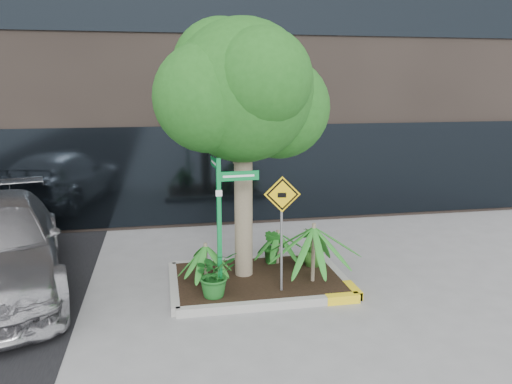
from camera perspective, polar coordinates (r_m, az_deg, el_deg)
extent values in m
plane|color=gray|center=(9.45, -0.62, -11.27)|extent=(80.00, 80.00, 0.00)
cube|color=#9E9E99|center=(10.73, -0.90, -7.87)|extent=(3.20, 0.15, 0.15)
cube|color=#9E9E99|center=(8.74, 1.66, -12.78)|extent=(3.20, 0.15, 0.15)
cube|color=#9E9E99|center=(9.57, -9.37, -10.63)|extent=(0.15, 2.20, 0.15)
cube|color=#9E9E99|center=(10.13, 9.27, -9.30)|extent=(0.15, 2.20, 0.15)
cube|color=yellow|center=(9.09, 9.87, -11.94)|extent=(0.60, 0.17, 0.15)
cube|color=black|center=(9.71, 0.24, -9.83)|extent=(3.05, 2.05, 0.06)
cylinder|color=gray|center=(9.40, -1.45, -1.04)|extent=(0.34, 0.34, 3.22)
cylinder|color=gray|center=(9.22, -0.82, 6.14)|extent=(0.61, 0.17, 1.04)
sphere|color=#1E5919|center=(9.14, -1.52, 11.48)|extent=(2.57, 2.57, 2.57)
sphere|color=#1E5919|center=(9.62, 2.66, 9.59)|extent=(1.93, 1.93, 1.93)
sphere|color=#1E5919|center=(8.85, -5.47, 10.70)|extent=(1.93, 1.93, 1.93)
sphere|color=#1E5919|center=(8.55, 0.65, 12.85)|extent=(1.72, 1.72, 1.72)
sphere|color=#1E5919|center=(9.63, -4.01, 14.05)|extent=(1.82, 1.82, 1.82)
cylinder|color=gray|center=(9.38, 6.56, -6.86)|extent=(0.07, 0.07, 1.12)
cylinder|color=gray|center=(9.32, -5.76, -8.09)|extent=(0.07, 0.07, 0.78)
cylinder|color=gray|center=(10.30, 2.49, -6.25)|extent=(0.07, 0.07, 0.70)
imported|color=#1B5E1F|center=(8.77, -4.75, -9.29)|extent=(0.97, 0.97, 0.82)
imported|color=#2E681F|center=(10.21, 6.54, -6.22)|extent=(0.61, 0.61, 0.79)
imported|color=#206A23|center=(8.88, -4.19, -9.70)|extent=(0.45, 0.45, 0.61)
imported|color=#1C601C|center=(10.26, 1.90, -6.20)|extent=(0.56, 0.56, 0.74)
cube|color=#0C873A|center=(8.64, -4.21, -4.53)|extent=(0.08, 0.08, 2.56)
cube|color=#0C873A|center=(8.48, -2.01, 1.85)|extent=(0.71, 0.07, 0.16)
cube|color=#0C873A|center=(8.72, -4.74, 3.32)|extent=(0.07, 0.71, 0.16)
cube|color=white|center=(8.47, -1.99, 1.83)|extent=(0.55, 0.04, 0.04)
cube|color=white|center=(8.72, -4.83, 3.32)|extent=(0.04, 0.55, 0.04)
cube|color=white|center=(8.43, -4.25, -0.15)|extent=(0.11, 0.01, 0.11)
cylinder|color=slate|center=(8.86, 2.93, -5.30)|extent=(0.07, 0.20, 1.90)
cube|color=yellow|center=(8.63, 3.02, -0.27)|extent=(0.63, 0.10, 0.64)
cube|color=black|center=(8.62, 3.04, -0.29)|extent=(0.56, 0.08, 0.57)
cube|color=yellow|center=(8.62, 3.04, -0.29)|extent=(0.48, 0.07, 0.48)
cube|color=black|center=(8.61, 2.98, -0.36)|extent=(0.15, 0.02, 0.09)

